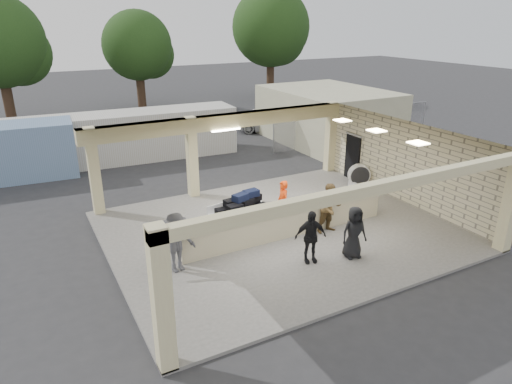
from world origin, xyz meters
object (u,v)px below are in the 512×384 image
baggage_handler (283,203)px  baggage_counter (287,222)px  drum_fan (359,175)px  car_white_a (271,122)px  car_white_b (315,120)px  container_white (126,136)px  passenger_d (354,232)px  passenger_a (330,208)px  passenger_b (310,237)px  passenger_c (177,243)px  luggage_cart (244,209)px  car_dark (270,120)px

baggage_handler → baggage_counter: bearing=-12.9°
drum_fan → car_white_a: bearing=101.0°
car_white_b → container_white: 13.42m
drum_fan → passenger_d: (-4.40, -4.94, 0.29)m
passenger_a → passenger_b: (-1.85, -1.44, -0.05)m
passenger_b → passenger_d: size_ratio=1.00×
drum_fan → baggage_handler: bearing=-139.0°
baggage_handler → drum_fan: bearing=117.0°
passenger_c → container_white: (1.55, 12.76, 0.25)m
passenger_c → passenger_d: size_ratio=1.10×
passenger_d → container_white: bearing=113.6°
passenger_a → car_white_b: (9.19, 13.98, -0.37)m
car_white_a → passenger_c: bearing=165.3°
luggage_cart → baggage_handler: size_ratio=1.46×
luggage_cart → passenger_b: passenger_b is taller
luggage_cart → passenger_c: bearing=-159.7°
car_white_a → car_dark: car_dark is taller
passenger_d → car_white_a: bearing=77.7°
baggage_counter → baggage_handler: baggage_handler is taller
car_white_b → car_white_a: bearing=55.6°
baggage_handler → passenger_c: 4.70m
baggage_handler → passenger_d: bearing=21.2°
luggage_cart → car_dark: bearing=47.6°
baggage_counter → car_dark: 16.41m
drum_fan → baggage_handler: baggage_handler is taller
passenger_c → container_white: size_ratio=0.16×
luggage_cart → passenger_d: 4.19m
baggage_handler → container_white: bearing=-157.7°
baggage_handler → passenger_b: 2.82m
car_white_b → car_dark: 3.22m
drum_fan → container_white: container_white is taller
passenger_d → luggage_cart: bearing=129.7°
luggage_cart → drum_fan: 6.66m
baggage_counter → drum_fan: drum_fan is taller
passenger_c → car_white_a: passenger_c is taller
baggage_handler → car_dark: baggage_handler is taller
drum_fan → passenger_b: passenger_b is taller
luggage_cart → passenger_c: 3.61m
passenger_a → car_white_b: passenger_a is taller
passenger_d → drum_fan: bearing=57.6°
car_white_a → baggage_counter: bearing=175.8°
baggage_counter → car_white_b: bearing=51.6°
passenger_a → passenger_c: (-5.70, 0.00, 0.03)m
baggage_handler → passenger_c: bearing=-66.2°
baggage_counter → baggage_handler: bearing=69.4°
luggage_cart → passenger_d: bearing=-68.7°
car_white_a → car_white_b: size_ratio=1.08×
passenger_c → car_white_a: size_ratio=0.43×
baggage_counter → passenger_c: size_ratio=4.32×
passenger_c → baggage_counter: bearing=-5.8°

